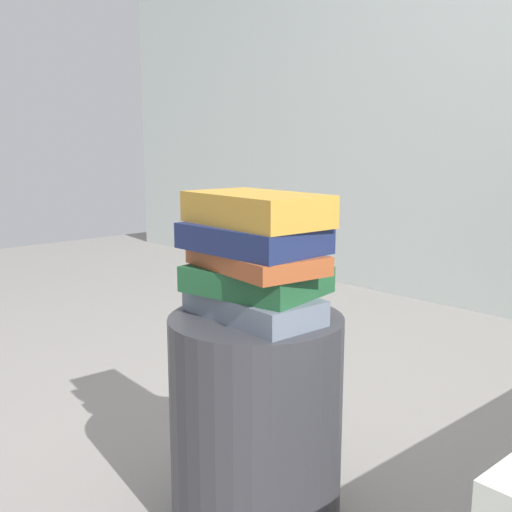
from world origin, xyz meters
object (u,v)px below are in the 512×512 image
object	(u,v)px
book_navy	(251,238)
book_ochre	(257,209)
side_table	(256,422)
book_rust	(256,260)
book_forest	(256,279)
book_slate	(251,305)

from	to	relation	value
book_navy	book_ochre	bearing A→B (deg)	60.20
side_table	book_navy	size ratio (longest dim) A/B	1.71
book_ochre	side_table	bearing A→B (deg)	-140.26
book_rust	book_ochre	distance (m)	0.10
book_forest	book_ochre	distance (m)	0.15
book_forest	book_rust	distance (m)	0.05
book_slate	book_navy	distance (m)	0.14
book_forest	book_navy	world-z (taller)	book_navy
book_slate	book_forest	xyz separation A→B (m)	(-0.00, 0.02, 0.05)
book_forest	side_table	bearing A→B (deg)	-55.00
side_table	book_rust	distance (m)	0.36
book_ochre	book_forest	bearing A→B (deg)	152.26
book_slate	book_navy	world-z (taller)	book_navy
book_forest	book_navy	distance (m)	0.09
side_table	book_slate	xyz separation A→B (m)	(-0.00, -0.01, 0.26)
book_forest	book_rust	bearing A→B (deg)	-54.94
book_rust	book_navy	size ratio (longest dim) A/B	1.02
side_table	book_ochre	world-z (taller)	book_ochre
book_navy	book_ochre	distance (m)	0.06
book_slate	book_forest	size ratio (longest dim) A/B	1.11
book_ochre	book_rust	bearing A→B (deg)	-56.87
side_table	book_slate	bearing A→B (deg)	-110.46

